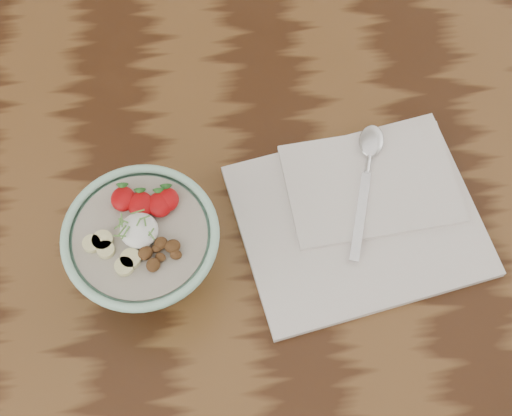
# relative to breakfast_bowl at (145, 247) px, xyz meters

# --- Properties ---
(table) EXTENTS (1.60, 0.90, 0.75)m
(table) POSITION_rel_breakfast_bowl_xyz_m (0.17, -0.01, -0.15)
(table) COLOR #361C0D
(table) RESTS_ON ground
(breakfast_bowl) EXTENTS (0.18, 0.18, 0.12)m
(breakfast_bowl) POSITION_rel_breakfast_bowl_xyz_m (0.00, 0.00, 0.00)
(breakfast_bowl) COLOR #A1D8BC
(breakfast_bowl) RESTS_ON table
(napkin) EXTENTS (0.33, 0.28, 0.02)m
(napkin) POSITION_rel_breakfast_bowl_xyz_m (0.26, 0.04, -0.05)
(napkin) COLOR silver
(napkin) RESTS_ON table
(spoon) EXTENTS (0.08, 0.19, 0.01)m
(spoon) POSITION_rel_breakfast_bowl_xyz_m (0.28, 0.11, -0.04)
(spoon) COLOR silver
(spoon) RESTS_ON napkin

